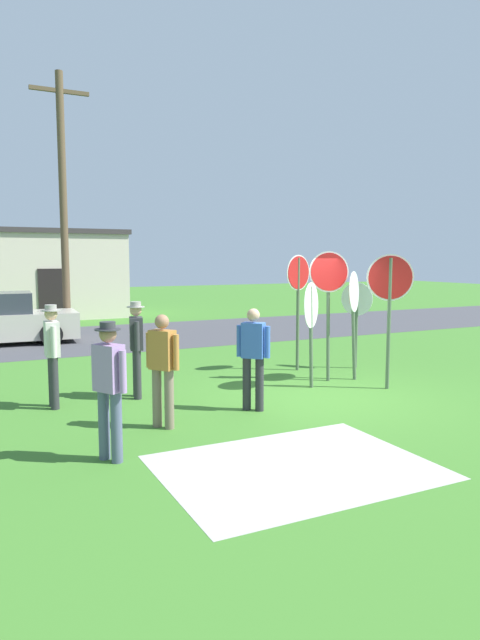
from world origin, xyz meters
TOP-DOWN VIEW (x-y plane):
  - ground_plane at (0.00, 0.00)m, footprint 80.00×80.00m
  - street_asphalt at (0.00, 9.35)m, footprint 60.00×6.40m
  - concrete_path at (-2.07, -2.74)m, footprint 3.20×2.40m
  - building_background at (-2.43, 16.83)m, footprint 6.40×4.29m
  - utility_pole at (-2.61, 10.33)m, footprint 1.80×0.24m
  - stop_sign_far_back at (1.09, 2.24)m, footprint 0.74×0.27m
  - stop_sign_leaning_right at (1.60, 0.93)m, footprint 0.68×0.57m
  - stop_sign_leaning_left at (1.09, 1.09)m, footprint 0.81×0.30m
  - stop_sign_tallest at (1.68, -0.06)m, footprint 0.77×0.46m
  - stop_sign_low_front at (2.41, 1.86)m, footprint 0.37×0.66m
  - stop_sign_nearest at (0.41, 0.70)m, footprint 0.70×0.58m
  - person_in_teal at (-2.99, -0.53)m, footprint 0.39×0.48m
  - person_on_left at (-1.35, -0.27)m, footprint 0.43×0.43m
  - person_holding_notes at (-4.28, 1.35)m, footprint 0.31×0.57m
  - person_in_blue at (-4.00, -1.54)m, footprint 0.37×0.51m
  - person_in_dark_shirt at (-2.83, 1.40)m, footprint 0.32×0.56m

SIDE VIEW (x-z plane):
  - ground_plane at x=0.00m, z-range 0.00..0.00m
  - concrete_path at x=-2.07m, z-range 0.00..0.01m
  - street_asphalt at x=0.00m, z-range 0.00..0.01m
  - person_in_teal at x=-2.99m, z-range 0.11..1.80m
  - person_on_left at x=-1.35m, z-range 0.11..1.80m
  - person_holding_notes at x=-4.28m, z-range 0.12..1.85m
  - person_in_blue at x=-4.00m, z-range 0.12..1.85m
  - person_in_dark_shirt at x=-2.83m, z-range 0.12..1.85m
  - stop_sign_low_front at x=2.41m, z-range 0.35..2.31m
  - stop_sign_nearest at x=0.41m, z-range 0.37..2.42m
  - stop_sign_leaning_right at x=1.60m, z-range 0.42..2.66m
  - stop_sign_far_back at x=1.09m, z-range 0.48..3.06m
  - stop_sign_tallest at x=1.68m, z-range 0.51..3.09m
  - stop_sign_leaning_left at x=1.09m, z-range 0.51..3.15m
  - building_background at x=-2.43m, z-range 0.01..3.70m
  - utility_pole at x=-2.61m, z-range 0.18..8.46m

